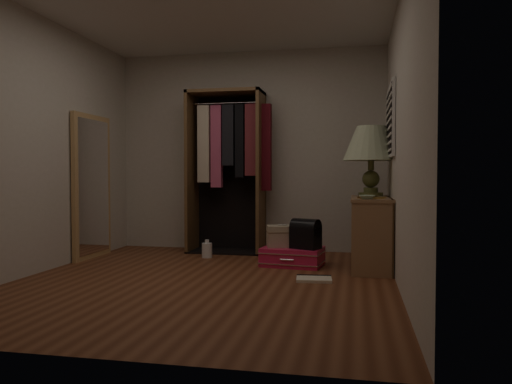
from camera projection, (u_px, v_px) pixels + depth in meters
ground at (204, 281)px, 4.64m from camera, size 4.00×4.00×0.00m
room_walls at (213, 120)px, 4.62m from camera, size 3.52×4.02×2.60m
console_bookshelf at (370, 230)px, 5.35m from camera, size 0.42×1.12×0.75m
open_wardrobe at (230, 157)px, 6.37m from camera, size 1.06×0.50×2.05m
floor_mirror at (92, 187)px, 5.93m from camera, size 0.06×0.80×1.70m
pink_suitcase at (293, 256)px, 5.43m from camera, size 0.71×0.55×0.20m
train_case at (283, 236)px, 5.47m from camera, size 0.40×0.32×0.25m
black_bag at (306, 233)px, 5.33m from camera, size 0.35×0.29×0.32m
table_lamp at (371, 145)px, 5.49m from camera, size 0.81×0.81×0.77m
brass_tray at (372, 197)px, 5.11m from camera, size 0.39×0.39×0.02m
ceramic_bowl at (367, 197)px, 4.92m from camera, size 0.19×0.19×0.04m
white_jug at (207, 250)px, 5.95m from camera, size 0.13×0.13×0.21m
floor_book at (314, 279)px, 4.69m from camera, size 0.35×0.29×0.03m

